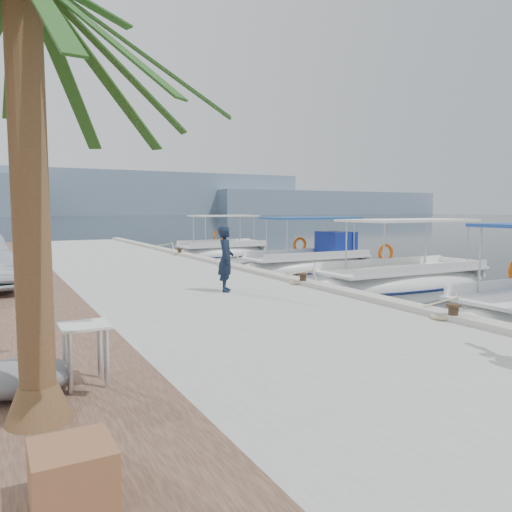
{
  "coord_description": "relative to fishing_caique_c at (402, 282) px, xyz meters",
  "views": [
    {
      "loc": [
        -7.82,
        -9.76,
        2.56
      ],
      "look_at": [
        -1.0,
        3.0,
        1.2
      ],
      "focal_mm": 35.0,
      "sensor_mm": 36.0,
      "label": 1
    }
  ],
  "objects": [
    {
      "name": "fishing_caique_e",
      "position": [
        -0.8,
        12.97,
        0.0
      ],
      "size": [
        5.8,
        2.37,
        2.83
      ],
      "color": "white",
      "rests_on": "ground"
    },
    {
      "name": "wooden_crate",
      "position": [
        -11.68,
        -8.75,
        0.6
      ],
      "size": [
        0.55,
        0.55,
        0.44
      ],
      "primitive_type": "cube",
      "color": "brown",
      "rests_on": "cobblestone_strip"
    },
    {
      "name": "fishing_caique_d",
      "position": [
        -0.26,
        5.15,
        0.07
      ],
      "size": [
        6.67,
        2.21,
        2.83
      ],
      "color": "white",
      "rests_on": "ground"
    },
    {
      "name": "fisherman",
      "position": [
        -6.93,
        -0.96,
        1.2
      ],
      "size": [
        0.62,
        0.71,
        1.64
      ],
      "primitive_type": "imported",
      "rotation": [
        0.0,
        0.0,
        1.12
      ],
      "color": "black",
      "rests_on": "concrete_quay"
    },
    {
      "name": "ground",
      "position": [
        -4.29,
        -2.5,
        -0.12
      ],
      "size": [
        400.0,
        400.0,
        0.0
      ],
      "primitive_type": "plane",
      "color": "black",
      "rests_on": "ground"
    },
    {
      "name": "tarp_bundle",
      "position": [
        -11.87,
        -6.28,
        0.58
      ],
      "size": [
        1.1,
        0.9,
        0.4
      ],
      "primitive_type": "ellipsoid",
      "color": "slate",
      "rests_on": "cobblestone_strip"
    },
    {
      "name": "mooring_bollards",
      "position": [
        -4.64,
        -1.0,
        0.57
      ],
      "size": [
        0.28,
        20.28,
        0.33
      ],
      "color": "black",
      "rests_on": "concrete_quay"
    },
    {
      "name": "concrete_quay",
      "position": [
        -7.29,
        2.5,
        0.13
      ],
      "size": [
        6.0,
        40.0,
        0.5
      ],
      "primitive_type": "cube",
      "color": "#999A94",
      "rests_on": "ground"
    },
    {
      "name": "distant_hills",
      "position": [
        25.32,
        198.99,
        7.49
      ],
      "size": [
        330.0,
        60.0,
        18.0
      ],
      "color": "gray",
      "rests_on": "ground"
    },
    {
      "name": "folding_table",
      "position": [
        -11.19,
        -6.3,
        0.9
      ],
      "size": [
        0.55,
        0.55,
        0.73
      ],
      "color": "silver",
      "rests_on": "cobblestone_strip"
    },
    {
      "name": "quay_curb",
      "position": [
        -4.51,
        2.5,
        0.44
      ],
      "size": [
        0.44,
        40.0,
        0.12
      ],
      "primitive_type": "cube",
      "color": "#ABA697",
      "rests_on": "concrete_quay"
    },
    {
      "name": "fishing_caique_c",
      "position": [
        0.0,
        0.0,
        0.0
      ],
      "size": [
        7.4,
        2.46,
        2.83
      ],
      "color": "white",
      "rests_on": "ground"
    }
  ]
}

